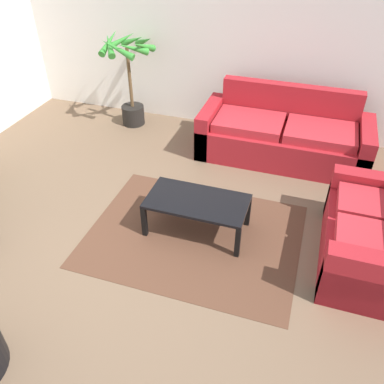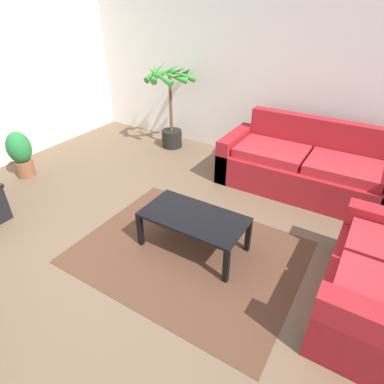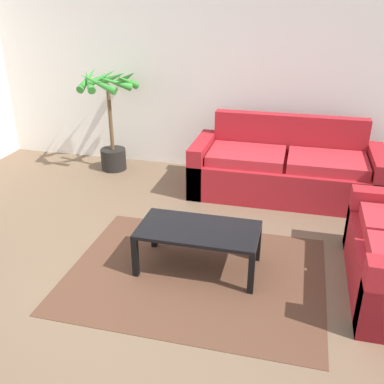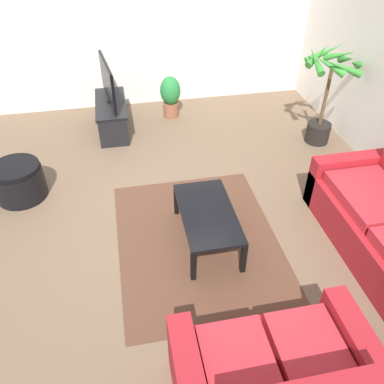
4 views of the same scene
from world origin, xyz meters
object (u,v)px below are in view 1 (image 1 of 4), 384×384
object	(u,v)px
couch_loveseat	(377,239)
coffee_table	(197,204)
couch_main	(283,137)
potted_palm	(130,79)

from	to	relation	value
couch_loveseat	coffee_table	size ratio (longest dim) A/B	1.34
couch_main	couch_loveseat	xyz separation A→B (m)	(1.12, -1.70, -0.01)
potted_palm	couch_loveseat	bearing A→B (deg)	-29.61
couch_loveseat	coffee_table	world-z (taller)	couch_loveseat
potted_palm	coffee_table	bearing A→B (deg)	-50.51
couch_loveseat	potted_palm	size ratio (longest dim) A/B	1.02
couch_main	coffee_table	distance (m)	1.91
couch_loveseat	coffee_table	distance (m)	1.77
coffee_table	potted_palm	distance (m)	2.69
couch_loveseat	couch_main	bearing A→B (deg)	123.30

